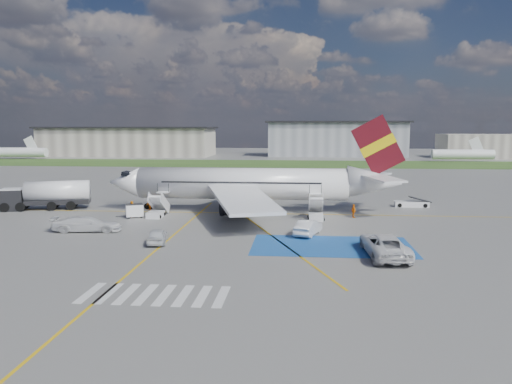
{
  "coord_description": "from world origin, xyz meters",
  "views": [
    {
      "loc": [
        7.15,
        -47.38,
        10.42
      ],
      "look_at": [
        2.47,
        5.37,
        3.5
      ],
      "focal_mm": 35.0,
      "sensor_mm": 36.0,
      "label": 1
    }
  ],
  "objects_px": {
    "airliner": "(254,184)",
    "fuel_tanker": "(47,197)",
    "gpu_cart": "(134,211)",
    "van_white_b": "(87,222)",
    "car_silver_a": "(158,236)",
    "car_silver_b": "(308,227)",
    "belt_loader": "(412,204)",
    "van_white_a": "(384,241)"
  },
  "relations": [
    {
      "from": "car_silver_b",
      "to": "van_white_a",
      "type": "distance_m",
      "value": 9.45
    },
    {
      "from": "airliner",
      "to": "fuel_tanker",
      "type": "relative_size",
      "value": 3.38
    },
    {
      "from": "belt_loader",
      "to": "van_white_b",
      "type": "distance_m",
      "value": 40.59
    },
    {
      "from": "gpu_cart",
      "to": "car_silver_b",
      "type": "distance_m",
      "value": 21.36
    },
    {
      "from": "fuel_tanker",
      "to": "van_white_b",
      "type": "relative_size",
      "value": 2.14
    },
    {
      "from": "fuel_tanker",
      "to": "car_silver_b",
      "type": "bearing_deg",
      "value": -37.17
    },
    {
      "from": "car_silver_a",
      "to": "van_white_a",
      "type": "distance_m",
      "value": 19.82
    },
    {
      "from": "van_white_b",
      "to": "van_white_a",
      "type": "bearing_deg",
      "value": -110.92
    },
    {
      "from": "car_silver_b",
      "to": "belt_loader",
      "type": "bearing_deg",
      "value": -108.82
    },
    {
      "from": "fuel_tanker",
      "to": "car_silver_b",
      "type": "height_order",
      "value": "fuel_tanker"
    },
    {
      "from": "fuel_tanker",
      "to": "gpu_cart",
      "type": "distance_m",
      "value": 13.87
    },
    {
      "from": "belt_loader",
      "to": "van_white_a",
      "type": "bearing_deg",
      "value": -106.37
    },
    {
      "from": "airliner",
      "to": "car_silver_b",
      "type": "distance_m",
      "value": 15.32
    },
    {
      "from": "car_silver_a",
      "to": "van_white_a",
      "type": "xyz_separation_m",
      "value": [
        19.65,
        -2.54,
        0.51
      ]
    },
    {
      "from": "car_silver_b",
      "to": "van_white_b",
      "type": "height_order",
      "value": "van_white_b"
    },
    {
      "from": "airliner",
      "to": "gpu_cart",
      "type": "height_order",
      "value": "airliner"
    },
    {
      "from": "fuel_tanker",
      "to": "gpu_cart",
      "type": "height_order",
      "value": "fuel_tanker"
    },
    {
      "from": "fuel_tanker",
      "to": "car_silver_b",
      "type": "xyz_separation_m",
      "value": [
        32.92,
        -12.48,
        -0.76
      ]
    },
    {
      "from": "airliner",
      "to": "gpu_cart",
      "type": "bearing_deg",
      "value": -156.28
    },
    {
      "from": "airliner",
      "to": "fuel_tanker",
      "type": "height_order",
      "value": "airliner"
    },
    {
      "from": "airliner",
      "to": "car_silver_b",
      "type": "height_order",
      "value": "airliner"
    },
    {
      "from": "gpu_cart",
      "to": "fuel_tanker",
      "type": "bearing_deg",
      "value": 135.6
    },
    {
      "from": "fuel_tanker",
      "to": "van_white_a",
      "type": "xyz_separation_m",
      "value": [
        39.0,
        -19.7,
        -0.32
      ]
    },
    {
      "from": "airliner",
      "to": "belt_loader",
      "type": "relative_size",
      "value": 7.85
    },
    {
      "from": "car_silver_b",
      "to": "gpu_cart",
      "type": "bearing_deg",
      "value": -3.31
    },
    {
      "from": "airliner",
      "to": "van_white_b",
      "type": "height_order",
      "value": "airliner"
    },
    {
      "from": "belt_loader",
      "to": "car_silver_a",
      "type": "height_order",
      "value": "belt_loader"
    },
    {
      "from": "car_silver_a",
      "to": "car_silver_b",
      "type": "xyz_separation_m",
      "value": [
        13.57,
        4.69,
        0.07
      ]
    },
    {
      "from": "van_white_b",
      "to": "belt_loader",
      "type": "bearing_deg",
      "value": -69.45
    },
    {
      "from": "airliner",
      "to": "gpu_cart",
      "type": "relative_size",
      "value": 16.42
    },
    {
      "from": "gpu_cart",
      "to": "belt_loader",
      "type": "xyz_separation_m",
      "value": [
        33.75,
        10.81,
        -0.37
      ]
    },
    {
      "from": "van_white_a",
      "to": "van_white_b",
      "type": "xyz_separation_m",
      "value": [
        -28.18,
        6.93,
        -0.2
      ]
    },
    {
      "from": "van_white_a",
      "to": "van_white_b",
      "type": "bearing_deg",
      "value": -16.78
    },
    {
      "from": "airliner",
      "to": "car_silver_a",
      "type": "xyz_separation_m",
      "value": [
        -7.08,
        -18.32,
        -2.7
      ]
    },
    {
      "from": "belt_loader",
      "to": "car_silver_a",
      "type": "relative_size",
      "value": 1.16
    },
    {
      "from": "belt_loader",
      "to": "gpu_cart",
      "type": "bearing_deg",
      "value": -161.84
    },
    {
      "from": "van_white_a",
      "to": "van_white_b",
      "type": "distance_m",
      "value": 29.02
    },
    {
      "from": "car_silver_b",
      "to": "car_silver_a",
      "type": "bearing_deg",
      "value": 36.96
    },
    {
      "from": "car_silver_a",
      "to": "van_white_b",
      "type": "distance_m",
      "value": 9.6
    },
    {
      "from": "belt_loader",
      "to": "van_white_a",
      "type": "distance_m",
      "value": 26.92
    },
    {
      "from": "van_white_a",
      "to": "car_silver_a",
      "type": "bearing_deg",
      "value": -10.32
    },
    {
      "from": "gpu_cart",
      "to": "airliner",
      "type": "bearing_deg",
      "value": -0.64
    }
  ]
}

